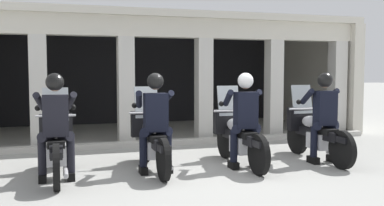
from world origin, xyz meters
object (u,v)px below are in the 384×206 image
motorcycle_far_left (56,144)px  police_officer_far_right (324,110)px  motorcycle_center_right (238,136)px  police_officer_center_left (155,114)px  police_officer_far_left (56,118)px  motorcycle_far_right (314,132)px  motorcycle_center_left (152,139)px  police_officer_center_right (245,112)px

motorcycle_far_left → police_officer_far_right: bearing=3.2°
motorcycle_center_right → police_officer_far_right: police_officer_far_right is taller
motorcycle_far_left → police_officer_center_left: 1.57m
motorcycle_center_right → police_officer_far_right: bearing=-11.2°
police_officer_center_left → motorcycle_center_right: size_ratio=0.78×
police_officer_far_left → police_officer_center_left: 1.50m
police_officer_center_left → motorcycle_far_right: size_ratio=0.78×
motorcycle_far_left → motorcycle_center_right: size_ratio=1.00×
police_officer_far_left → motorcycle_center_left: 1.59m
motorcycle_center_right → police_officer_center_right: size_ratio=1.29×
motorcycle_far_left → police_officer_center_left: size_ratio=1.29×
motorcycle_far_left → motorcycle_far_right: (4.48, -0.06, 0.00)m
police_officer_center_left → motorcycle_far_left: bearing=171.0°
police_officer_center_left → police_officer_far_right: size_ratio=1.00×
motorcycle_center_left → motorcycle_far_right: 2.99m
police_officer_center_left → motorcycle_far_right: 3.03m
police_officer_far_right → police_officer_center_left: bearing=-175.2°
motorcycle_center_left → motorcycle_center_right: bearing=-3.4°
police_officer_far_left → motorcycle_center_left: police_officer_far_left is taller
police_officer_center_left → motorcycle_center_right: bearing=7.4°
police_officer_center_left → police_officer_far_right: 2.99m
police_officer_center_right → motorcycle_center_left: bearing=166.9°
motorcycle_far_left → police_officer_center_right: bearing=1.6°
police_officer_far_right → motorcycle_center_right: bearing=175.1°
motorcycle_center_left → police_officer_center_right: police_officer_center_right is taller
motorcycle_center_left → police_officer_far_right: size_ratio=1.29×
motorcycle_center_left → police_officer_center_right: size_ratio=1.29×
motorcycle_center_right → police_officer_far_right: (1.49, -0.31, 0.44)m
motorcycle_far_right → police_officer_far_right: 0.52m
police_officer_far_right → motorcycle_center_left: bearing=179.4°
motorcycle_center_left → motorcycle_far_right: (2.99, -0.11, 0.00)m
motorcycle_far_right → motorcycle_center_left: bearing=-175.2°
police_officer_center_right → police_officer_far_right: 1.49m
police_officer_center_left → motorcycle_center_left: bearing=89.5°
police_officer_center_left → police_officer_center_right: 1.50m
motorcycle_far_right → police_officer_far_right: size_ratio=1.29×
police_officer_center_left → motorcycle_far_right: police_officer_center_left is taller
motorcycle_center_right → police_officer_far_right: 1.59m
motorcycle_far_left → motorcycle_far_right: size_ratio=1.00×
police_officer_center_right → police_officer_far_left: bearing=-179.9°
police_officer_far_left → motorcycle_center_right: 3.03m
motorcycle_far_left → police_officer_far_right: (4.48, -0.34, 0.44)m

